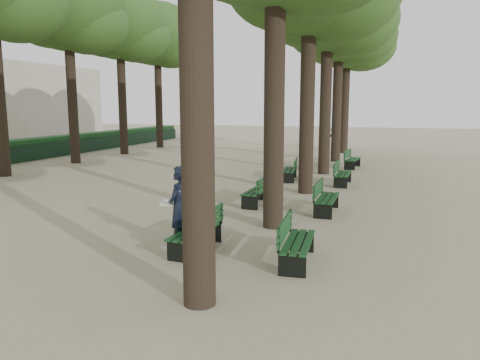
% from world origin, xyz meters
% --- Properties ---
extents(ground, '(120.00, 120.00, 0.00)m').
position_xyz_m(ground, '(0.00, 0.00, 0.00)').
color(ground, tan).
rests_on(ground, ground).
extents(tree_central_3, '(6.00, 6.00, 9.95)m').
position_xyz_m(tree_central_3, '(1.50, 13.00, 7.65)').
color(tree_central_3, '#33261C').
rests_on(tree_central_3, ground).
extents(tree_central_4, '(6.00, 6.00, 9.95)m').
position_xyz_m(tree_central_4, '(1.50, 18.00, 7.65)').
color(tree_central_4, '#33261C').
rests_on(tree_central_4, ground).
extents(tree_central_5, '(6.00, 6.00, 9.95)m').
position_xyz_m(tree_central_5, '(1.50, 23.00, 7.65)').
color(tree_central_5, '#33261C').
rests_on(tree_central_5, ground).
extents(tree_far_3, '(6.00, 6.00, 10.45)m').
position_xyz_m(tree_far_3, '(-12.00, 13.00, 8.14)').
color(tree_far_3, '#33261C').
rests_on(tree_far_3, ground).
extents(tree_far_4, '(6.00, 6.00, 10.45)m').
position_xyz_m(tree_far_4, '(-12.00, 18.00, 8.14)').
color(tree_far_4, '#33261C').
rests_on(tree_far_4, ground).
extents(tree_far_5, '(6.00, 6.00, 10.45)m').
position_xyz_m(tree_far_5, '(-12.00, 23.00, 8.14)').
color(tree_far_5, '#33261C').
rests_on(tree_far_5, ground).
extents(bench_left_0, '(0.68, 1.83, 0.92)m').
position_xyz_m(bench_left_0, '(0.37, 0.53, 0.27)').
color(bench_left_0, black).
rests_on(bench_left_0, ground).
extents(bench_left_1, '(0.62, 1.81, 0.92)m').
position_xyz_m(bench_left_1, '(0.37, 5.54, 0.27)').
color(bench_left_1, black).
rests_on(bench_left_1, ground).
extents(bench_left_2, '(0.80, 1.86, 0.92)m').
position_xyz_m(bench_left_2, '(0.37, 10.65, 0.27)').
color(bench_left_2, black).
rests_on(bench_left_2, ground).
extents(bench_left_3, '(0.74, 1.85, 0.92)m').
position_xyz_m(bench_left_3, '(0.37, 15.02, 0.27)').
color(bench_left_3, black).
rests_on(bench_left_3, ground).
extents(bench_right_0, '(0.68, 1.83, 0.92)m').
position_xyz_m(bench_right_0, '(2.63, 0.39, 0.27)').
color(bench_right_0, black).
rests_on(bench_right_0, ground).
extents(bench_right_1, '(0.59, 1.81, 0.92)m').
position_xyz_m(bench_right_1, '(2.63, 5.04, 0.27)').
color(bench_right_1, black).
rests_on(bench_right_1, ground).
extents(bench_right_2, '(0.60, 1.81, 0.92)m').
position_xyz_m(bench_right_2, '(2.63, 10.14, 0.27)').
color(bench_right_2, black).
rests_on(bench_right_2, ground).
extents(bench_right_3, '(0.76, 1.85, 0.92)m').
position_xyz_m(bench_right_3, '(2.63, 15.38, 0.27)').
color(bench_right_3, black).
rests_on(bench_right_3, ground).
extents(man_with_map, '(0.63, 0.75, 1.87)m').
position_xyz_m(man_with_map, '(0.01, 0.49, 0.93)').
color(man_with_map, black).
rests_on(man_with_map, ground).
extents(pedestrian_a, '(0.93, 0.91, 1.90)m').
position_xyz_m(pedestrian_a, '(-3.11, 21.48, 0.95)').
color(pedestrian_a, '#262628').
rests_on(pedestrian_a, ground).
extents(pedestrian_b, '(1.04, 0.51, 1.54)m').
position_xyz_m(pedestrian_b, '(0.55, 25.75, 0.77)').
color(pedestrian_b, '#262628').
rests_on(pedestrian_b, ground).
extents(pedestrian_d, '(0.86, 0.83, 1.74)m').
position_xyz_m(pedestrian_d, '(-2.23, 28.80, 0.87)').
color(pedestrian_d, '#262628').
rests_on(pedestrian_d, ground).
extents(fence, '(0.08, 42.00, 0.90)m').
position_xyz_m(fence, '(-15.00, 11.00, 0.45)').
color(fence, black).
rests_on(fence, ground).
extents(building_far, '(12.00, 16.00, 7.00)m').
position_xyz_m(building_far, '(-33.00, 30.00, 3.50)').
color(building_far, '#B7B2A3').
rests_on(building_far, ground).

